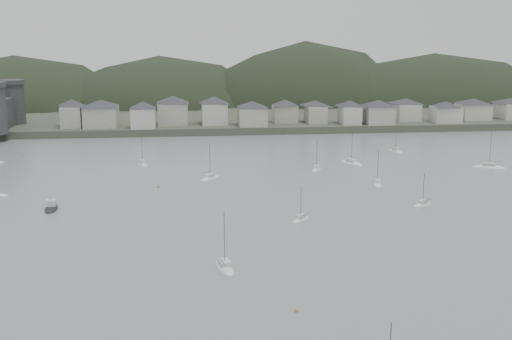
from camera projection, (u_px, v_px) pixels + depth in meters
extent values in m
plane|color=slate|center=(314.00, 320.00, 89.24)|extent=(900.00, 900.00, 0.00)
cube|color=#383D2D|center=(216.00, 101.00, 375.40)|extent=(900.00, 250.00, 3.00)
ellipsoid|color=black|center=(19.00, 129.00, 343.38)|extent=(138.98, 92.48, 81.13)
ellipsoid|color=black|center=(161.00, 126.00, 352.81)|extent=(132.08, 90.41, 79.74)
ellipsoid|color=black|center=(304.00, 128.00, 362.50)|extent=(133.88, 88.37, 101.41)
ellipsoid|color=black|center=(431.00, 123.00, 365.34)|extent=(165.81, 81.78, 82.55)
cylinder|color=#2D2D2F|center=(13.00, 104.00, 265.16)|extent=(10.00, 10.00, 17.00)
cube|color=#2D2D2F|center=(4.00, 114.00, 252.09)|extent=(3.50, 30.00, 12.00)
cube|color=gray|center=(73.00, 117.00, 257.30)|extent=(8.34, 12.91, 8.59)
pyramid|color=#2C2C32|center=(72.00, 103.00, 256.08)|extent=(15.78, 15.78, 3.01)
cube|color=gray|center=(101.00, 117.00, 257.98)|extent=(13.68, 13.35, 8.36)
pyramid|color=#2C2C32|center=(100.00, 103.00, 256.79)|extent=(20.07, 20.07, 2.93)
cube|color=#B4B1A9|center=(143.00, 118.00, 254.80)|extent=(9.78, 10.20, 8.08)
pyramid|color=#2C2C32|center=(143.00, 105.00, 253.64)|extent=(14.83, 14.83, 2.83)
cube|color=gray|center=(173.00, 114.00, 265.36)|extent=(12.59, 13.33, 9.09)
pyramid|color=#2C2C32|center=(173.00, 99.00, 264.05)|extent=(19.24, 19.24, 3.18)
cube|color=#B4B1A9|center=(215.00, 114.00, 265.82)|extent=(10.74, 12.17, 8.87)
pyramid|color=#2C2C32|center=(214.00, 100.00, 264.55)|extent=(17.01, 17.01, 3.10)
cube|color=gray|center=(252.00, 117.00, 261.27)|extent=(11.63, 12.09, 7.69)
pyramid|color=#2C2C32|center=(252.00, 104.00, 260.17)|extent=(17.61, 17.61, 2.69)
cube|color=gray|center=(285.00, 114.00, 271.38)|extent=(10.37, 9.35, 7.44)
pyramid|color=#2C2C32|center=(285.00, 102.00, 270.32)|extent=(14.65, 14.65, 2.60)
cube|color=gray|center=(316.00, 114.00, 270.53)|extent=(8.24, 12.20, 7.22)
pyramid|color=#2C2C32|center=(316.00, 103.00, 269.50)|extent=(15.17, 15.17, 2.53)
cube|color=#B4B1A9|center=(350.00, 115.00, 266.93)|extent=(8.06, 10.91, 7.46)
pyramid|color=#2C2C32|center=(350.00, 103.00, 265.86)|extent=(14.08, 14.08, 2.61)
cube|color=gray|center=(378.00, 115.00, 266.81)|extent=(11.73, 11.78, 7.66)
pyramid|color=#2C2C32|center=(379.00, 103.00, 265.71)|extent=(17.46, 17.46, 2.68)
cube|color=#B4B1A9|center=(406.00, 112.00, 278.13)|extent=(10.19, 13.02, 7.33)
pyramid|color=#2C2C32|center=(406.00, 101.00, 277.08)|extent=(17.23, 17.23, 2.57)
cube|color=#B4B1A9|center=(445.00, 115.00, 271.22)|extent=(11.70, 9.81, 6.88)
pyramid|color=#2C2C32|center=(446.00, 104.00, 270.23)|extent=(15.97, 15.97, 2.41)
cube|color=#B4B1A9|center=(473.00, 112.00, 281.63)|extent=(12.83, 12.48, 7.00)
pyramid|color=#2C2C32|center=(474.00, 101.00, 280.63)|extent=(18.79, 18.79, 2.45)
cube|color=#B4B1A9|center=(510.00, 111.00, 284.13)|extent=(11.07, 13.50, 6.97)
pyramid|color=#2C2C32|center=(511.00, 101.00, 283.14)|extent=(18.25, 18.25, 2.44)
ellipsoid|color=silver|center=(316.00, 170.00, 189.38)|extent=(5.29, 7.52, 1.45)
cube|color=silver|center=(316.00, 166.00, 189.17)|extent=(2.55, 2.98, 0.70)
cylinder|color=#3F3F42|center=(317.00, 155.00, 188.39)|extent=(0.12, 0.12, 9.06)
cylinder|color=#3F3F42|center=(314.00, 164.00, 190.12)|extent=(1.53, 2.97, 0.10)
ellipsoid|color=silver|center=(377.00, 184.00, 170.40)|extent=(3.88, 7.85, 1.50)
cube|color=silver|center=(377.00, 181.00, 170.18)|extent=(2.15, 2.91, 0.70)
cylinder|color=#3F3F42|center=(378.00, 167.00, 169.37)|extent=(0.12, 0.12, 9.40)
cylinder|color=#3F3F42|center=(375.00, 178.00, 171.32)|extent=(0.78, 3.33, 0.10)
ellipsoid|color=silver|center=(301.00, 220.00, 137.39)|extent=(5.70, 5.87, 1.24)
cube|color=silver|center=(301.00, 216.00, 137.20)|extent=(2.48, 2.51, 0.70)
cylinder|color=#3F3F42|center=(301.00, 203.00, 136.54)|extent=(0.12, 0.12, 7.75)
cylinder|color=#3F3F42|center=(305.00, 215.00, 136.38)|extent=(1.99, 2.10, 0.10)
ellipsoid|color=silver|center=(423.00, 205.00, 149.50)|extent=(6.49, 4.82, 1.26)
cube|color=silver|center=(423.00, 201.00, 149.31)|extent=(2.60, 2.28, 0.70)
cylinder|color=#3F3F42|center=(424.00, 189.00, 148.64)|extent=(0.12, 0.12, 7.88)
cylinder|color=#3F3F42|center=(428.00, 200.00, 148.76)|extent=(2.53, 1.46, 0.10)
ellipsoid|color=silver|center=(225.00, 268.00, 108.91)|extent=(4.40, 8.55, 1.63)
cube|color=silver|center=(225.00, 262.00, 108.67)|extent=(2.40, 3.19, 0.70)
cylinder|color=#3F3F42|center=(224.00, 240.00, 107.79)|extent=(0.12, 0.12, 10.22)
cylinder|color=#3F3F42|center=(223.00, 262.00, 107.13)|extent=(0.93, 3.60, 0.10)
ellipsoid|color=silver|center=(143.00, 165.00, 196.61)|extent=(4.99, 8.30, 1.58)
cube|color=silver|center=(142.00, 161.00, 196.38)|extent=(2.55, 3.19, 0.70)
cylinder|color=#3F3F42|center=(142.00, 149.00, 195.53)|extent=(0.12, 0.12, 9.88)
cylinder|color=#3F3F42|center=(141.00, 161.00, 194.91)|extent=(1.27, 3.39, 0.10)
ellipsoid|color=silver|center=(351.00, 164.00, 198.19)|extent=(7.60, 9.82, 1.92)
cube|color=silver|center=(351.00, 160.00, 197.92)|extent=(3.55, 3.97, 0.70)
cylinder|color=#3F3F42|center=(352.00, 145.00, 196.88)|extent=(0.12, 0.12, 12.01)
cylinder|color=#3F3F42|center=(353.00, 157.00, 199.34)|extent=(2.32, 3.75, 0.10)
ellipsoid|color=silver|center=(489.00, 168.00, 191.88)|extent=(10.45, 6.68, 2.00)
cube|color=silver|center=(489.00, 164.00, 191.61)|extent=(4.06, 3.34, 0.70)
cylinder|color=#3F3F42|center=(491.00, 148.00, 190.53)|extent=(0.12, 0.12, 12.48)
cylinder|color=#3F3F42|center=(493.00, 162.00, 192.32)|extent=(4.21, 1.77, 0.10)
ellipsoid|color=silver|center=(210.00, 179.00, 177.43)|extent=(6.94, 7.60, 1.56)
cube|color=silver|center=(210.00, 175.00, 177.20)|extent=(3.08, 3.20, 0.70)
cylinder|color=#3F3F42|center=(210.00, 161.00, 176.36)|extent=(0.12, 0.12, 9.77)
cylinder|color=#3F3F42|center=(207.00, 172.00, 178.03)|extent=(2.34, 2.76, 0.10)
ellipsoid|color=silver|center=(395.00, 152.00, 219.06)|extent=(4.69, 8.49, 1.62)
cube|color=silver|center=(395.00, 148.00, 218.83)|extent=(2.48, 3.21, 0.70)
cylinder|color=#3F3F42|center=(396.00, 137.00, 217.96)|extent=(0.12, 0.12, 10.11)
cylinder|color=#3F3F42|center=(396.00, 148.00, 217.31)|extent=(1.09, 3.53, 0.10)
ellipsoid|color=black|center=(51.00, 209.00, 146.13)|extent=(3.38, 8.27, 1.79)
cube|color=silver|center=(51.00, 203.00, 145.80)|extent=(2.41, 2.56, 1.40)
cylinder|color=#3F3F42|center=(51.00, 199.00, 145.61)|extent=(0.10, 0.10, 1.20)
sphere|color=#AF6E3A|center=(296.00, 311.00, 91.86)|extent=(0.70, 0.70, 0.70)
sphere|color=#AF6E3A|center=(23.00, 155.00, 211.75)|extent=(0.70, 0.70, 0.70)
sphere|color=#AF6E3A|center=(158.00, 187.00, 167.45)|extent=(0.70, 0.70, 0.70)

